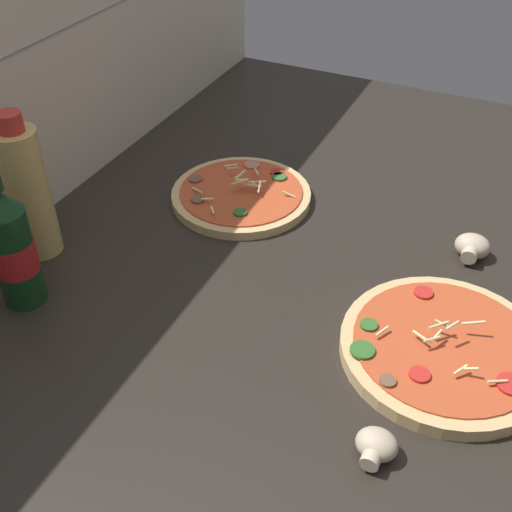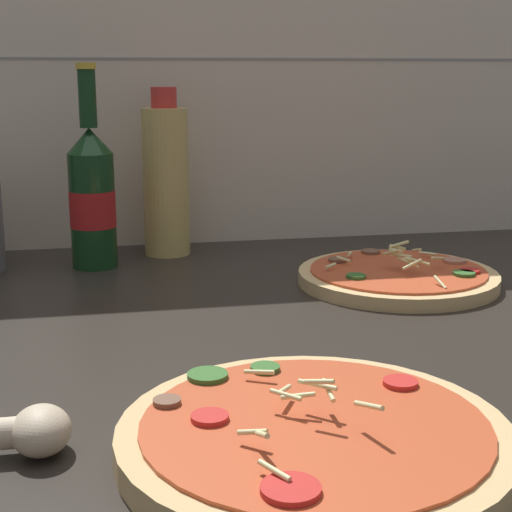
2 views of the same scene
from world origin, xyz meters
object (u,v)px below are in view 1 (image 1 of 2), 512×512
(pizza_far, at_px, (241,195))
(beer_bottle, at_px, (11,245))
(mushroom_left, at_px, (472,247))
(mushroom_right, at_px, (376,446))
(oil_bottle, at_px, (28,191))
(pizza_near, at_px, (444,349))

(pizza_far, relative_size, beer_bottle, 0.92)
(mushroom_left, distance_m, mushroom_right, 0.41)
(oil_bottle, height_order, mushroom_left, oil_bottle)
(oil_bottle, xyz_separation_m, mushroom_right, (-0.14, -0.59, -0.09))
(pizza_far, distance_m, beer_bottle, 0.41)
(pizza_far, relative_size, mushroom_left, 4.30)
(mushroom_right, bearing_deg, oil_bottle, 76.55)
(mushroom_left, bearing_deg, beer_bottle, 123.61)
(pizza_near, xyz_separation_m, beer_bottle, (-0.15, 0.57, 0.09))
(oil_bottle, xyz_separation_m, mushroom_left, (0.27, -0.62, -0.09))
(pizza_far, height_order, beer_bottle, beer_bottle)
(mushroom_left, bearing_deg, pizza_far, 91.07)
(pizza_near, relative_size, mushroom_right, 5.36)
(pizza_far, bearing_deg, mushroom_left, -88.93)
(beer_bottle, bearing_deg, pizza_far, -24.30)
(pizza_near, xyz_separation_m, mushroom_right, (-0.19, 0.04, 0.01))
(pizza_far, bearing_deg, mushroom_right, -137.71)
(pizza_far, relative_size, oil_bottle, 1.04)
(beer_bottle, distance_m, oil_bottle, 0.12)
(pizza_near, relative_size, beer_bottle, 1.02)
(pizza_far, height_order, oil_bottle, oil_bottle)
(oil_bottle, bearing_deg, mushroom_right, -103.45)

